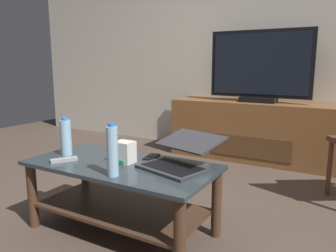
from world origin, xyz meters
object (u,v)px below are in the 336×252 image
at_px(coffee_table, 121,185).
at_px(cell_phone, 152,157).
at_px(laptop, 180,157).
at_px(router_box, 124,152).
at_px(water_bottle_far, 112,151).
at_px(tv_remote, 64,160).
at_px(television, 260,68).
at_px(water_bottle_near, 66,137).
at_px(media_cabinet, 257,131).

distance_m(coffee_table, cell_phone, 0.26).
distance_m(laptop, router_box, 0.34).
bearing_deg(water_bottle_far, router_box, 113.04).
height_order(laptop, router_box, laptop).
height_order(coffee_table, cell_phone, cell_phone).
xyz_separation_m(laptop, tv_remote, (-0.67, -0.25, -0.05)).
height_order(television, water_bottle_near, television).
xyz_separation_m(water_bottle_far, tv_remote, (-0.43, 0.06, -0.13)).
bearing_deg(router_box, television, 81.94).
relative_size(media_cabinet, water_bottle_far, 6.43).
xyz_separation_m(router_box, water_bottle_near, (-0.43, -0.05, 0.05)).
relative_size(television, cell_phone, 7.51).
relative_size(media_cabinet, tv_remote, 11.48).
bearing_deg(coffee_table, water_bottle_far, -62.02).
bearing_deg(coffee_table, laptop, 17.68).
relative_size(laptop, tv_remote, 3.04).
distance_m(coffee_table, television, 2.11).
relative_size(media_cabinet, television, 1.75).
bearing_deg(router_box, coffee_table, -116.67).
distance_m(water_bottle_far, cell_phone, 0.42).
bearing_deg(cell_phone, water_bottle_far, -100.80).
relative_size(router_box, water_bottle_near, 0.52).
bearing_deg(tv_remote, water_bottle_far, 24.12).
bearing_deg(router_box, water_bottle_far, -66.96).
xyz_separation_m(laptop, cell_phone, (-0.25, 0.09, -0.06)).
height_order(coffee_table, media_cabinet, media_cabinet).
distance_m(media_cabinet, television, 0.67).
relative_size(laptop, cell_phone, 3.48).
xyz_separation_m(water_bottle_near, tv_remote, (0.10, -0.12, -0.11)).
height_order(laptop, cell_phone, laptop).
height_order(media_cabinet, tv_remote, media_cabinet).
relative_size(coffee_table, tv_remote, 7.16).
xyz_separation_m(media_cabinet, tv_remote, (-0.61, -2.13, 0.13)).
xyz_separation_m(media_cabinet, router_box, (-0.28, -1.97, 0.19)).
bearing_deg(television, tv_remote, -106.19).
distance_m(water_bottle_near, tv_remote, 0.18).
relative_size(coffee_table, laptop, 2.35).
distance_m(router_box, water_bottle_near, 0.44).
height_order(water_bottle_near, water_bottle_far, water_bottle_far).
height_order(water_bottle_near, cell_phone, water_bottle_near).
bearing_deg(router_box, laptop, 14.62).
relative_size(router_box, tv_remote, 0.81).
bearing_deg(tv_remote, media_cabinet, 105.73).
bearing_deg(media_cabinet, television, -90.00).
distance_m(media_cabinet, router_box, 2.00).
height_order(coffee_table, water_bottle_far, water_bottle_far).
bearing_deg(laptop, coffee_table, -162.32).
bearing_deg(media_cabinet, coffee_table, -98.21).
bearing_deg(water_bottle_near, coffee_table, 3.66).
bearing_deg(water_bottle_near, cell_phone, 23.31).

